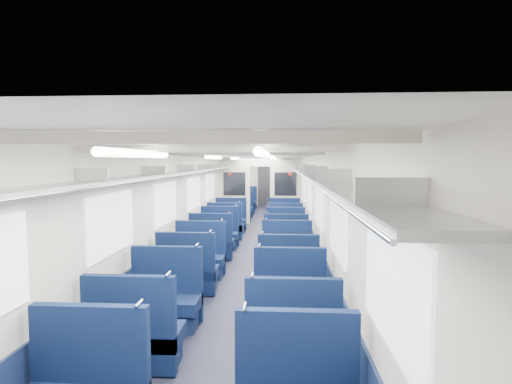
% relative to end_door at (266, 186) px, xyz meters
% --- Properties ---
extents(floor, '(2.80, 18.00, 0.01)m').
position_rel_end_door_xyz_m(floor, '(0.00, -8.94, -1.00)').
color(floor, black).
rests_on(floor, ground).
extents(ceiling, '(2.80, 18.00, 0.01)m').
position_rel_end_door_xyz_m(ceiling, '(0.00, -8.94, 1.35)').
color(ceiling, silver).
rests_on(ceiling, wall_left).
extents(wall_left, '(0.02, 18.00, 2.35)m').
position_rel_end_door_xyz_m(wall_left, '(-1.40, -8.94, 0.18)').
color(wall_left, beige).
rests_on(wall_left, floor).
extents(dado_left, '(0.03, 17.90, 0.70)m').
position_rel_end_door_xyz_m(dado_left, '(-1.39, -8.94, -0.65)').
color(dado_left, '#111D3B').
rests_on(dado_left, floor).
extents(wall_right, '(0.02, 18.00, 2.35)m').
position_rel_end_door_xyz_m(wall_right, '(1.40, -8.94, 0.18)').
color(wall_right, beige).
rests_on(wall_right, floor).
extents(dado_right, '(0.03, 17.90, 0.70)m').
position_rel_end_door_xyz_m(dado_right, '(1.39, -8.94, -0.65)').
color(dado_right, '#111D3B').
rests_on(dado_right, floor).
extents(wall_far, '(2.80, 0.02, 2.35)m').
position_rel_end_door_xyz_m(wall_far, '(0.00, 0.06, 0.18)').
color(wall_far, beige).
rests_on(wall_far, floor).
extents(luggage_rack_left, '(0.36, 17.40, 0.18)m').
position_rel_end_door_xyz_m(luggage_rack_left, '(-1.21, -8.94, 0.97)').
color(luggage_rack_left, '#B2B5BA').
rests_on(luggage_rack_left, wall_left).
extents(luggage_rack_right, '(0.36, 17.40, 0.18)m').
position_rel_end_door_xyz_m(luggage_rack_right, '(1.21, -8.94, 0.97)').
color(luggage_rack_right, '#B2B5BA').
rests_on(luggage_rack_right, wall_right).
extents(windows, '(2.78, 15.60, 0.75)m').
position_rel_end_door_xyz_m(windows, '(0.00, -9.40, 0.42)').
color(windows, white).
rests_on(windows, wall_left).
extents(ceiling_fittings, '(2.70, 16.06, 0.11)m').
position_rel_end_door_xyz_m(ceiling_fittings, '(0.00, -9.20, 1.29)').
color(ceiling_fittings, beige).
rests_on(ceiling_fittings, ceiling).
extents(end_door, '(0.75, 0.06, 2.00)m').
position_rel_end_door_xyz_m(end_door, '(0.00, 0.00, 0.00)').
color(end_door, black).
rests_on(end_door, floor).
extents(bulkhead, '(2.80, 0.10, 2.35)m').
position_rel_end_door_xyz_m(bulkhead, '(-0.00, -5.36, 0.23)').
color(bulkhead, beige).
rests_on(bulkhead, floor).
extents(seat_4, '(0.96, 0.53, 1.08)m').
position_rel_end_door_xyz_m(seat_4, '(-0.83, -14.92, -0.67)').
color(seat_4, '#0E1F47').
rests_on(seat_4, floor).
extents(seat_5, '(0.96, 0.53, 1.08)m').
position_rel_end_door_xyz_m(seat_5, '(0.83, -14.90, -0.67)').
color(seat_5, '#0E1F47').
rests_on(seat_5, floor).
extents(seat_6, '(0.96, 0.53, 1.08)m').
position_rel_end_door_xyz_m(seat_6, '(-0.83, -13.83, -0.67)').
color(seat_6, '#0E1F47').
rests_on(seat_6, floor).
extents(seat_7, '(0.96, 0.53, 1.08)m').
position_rel_end_door_xyz_m(seat_7, '(0.83, -13.80, -0.67)').
color(seat_7, '#0E1F47').
rests_on(seat_7, floor).
extents(seat_8, '(0.96, 0.53, 1.08)m').
position_rel_end_door_xyz_m(seat_8, '(-0.83, -12.53, -0.67)').
color(seat_8, '#0E1F47').
rests_on(seat_8, floor).
extents(seat_9, '(0.96, 0.53, 1.08)m').
position_rel_end_door_xyz_m(seat_9, '(0.83, -12.61, -0.67)').
color(seat_9, '#0E1F47').
rests_on(seat_9, floor).
extents(seat_10, '(0.96, 0.53, 1.08)m').
position_rel_end_door_xyz_m(seat_10, '(-0.83, -11.58, -0.67)').
color(seat_10, '#0E1F47').
rests_on(seat_10, floor).
extents(seat_11, '(0.96, 0.53, 1.08)m').
position_rel_end_door_xyz_m(seat_11, '(0.83, -11.40, -0.67)').
color(seat_11, '#0E1F47').
rests_on(seat_11, floor).
extents(seat_12, '(0.96, 0.53, 1.08)m').
position_rel_end_door_xyz_m(seat_12, '(-0.83, -10.22, -0.67)').
color(seat_12, '#0E1F47').
rests_on(seat_12, floor).
extents(seat_13, '(0.96, 0.53, 1.08)m').
position_rel_end_door_xyz_m(seat_13, '(0.83, -10.25, -0.67)').
color(seat_13, '#0E1F47').
rests_on(seat_13, floor).
extents(seat_14, '(0.96, 0.53, 1.08)m').
position_rel_end_door_xyz_m(seat_14, '(-0.83, -9.15, -0.67)').
color(seat_14, '#0E1F47').
rests_on(seat_14, floor).
extents(seat_15, '(0.96, 0.53, 1.08)m').
position_rel_end_door_xyz_m(seat_15, '(0.83, -9.27, -0.67)').
color(seat_15, '#0E1F47').
rests_on(seat_15, floor).
extents(seat_16, '(0.96, 0.53, 1.08)m').
position_rel_end_door_xyz_m(seat_16, '(-0.83, -8.03, -0.67)').
color(seat_16, '#0E1F47').
rests_on(seat_16, floor).
extents(seat_17, '(0.96, 0.53, 1.08)m').
position_rel_end_door_xyz_m(seat_17, '(0.83, -8.02, -0.67)').
color(seat_17, '#0E1F47').
rests_on(seat_17, floor).
extents(seat_18, '(0.96, 0.53, 1.08)m').
position_rel_end_door_xyz_m(seat_18, '(-0.83, -6.89, -0.67)').
color(seat_18, '#0E1F47').
rests_on(seat_18, floor).
extents(seat_19, '(0.96, 0.53, 1.08)m').
position_rel_end_door_xyz_m(seat_19, '(0.83, -6.84, -0.67)').
color(seat_19, '#0E1F47').
rests_on(seat_19, floor).
extents(seat_20, '(0.96, 0.53, 1.08)m').
position_rel_end_door_xyz_m(seat_20, '(-0.83, -4.93, -0.67)').
color(seat_20, '#0E1F47').
rests_on(seat_20, floor).
extents(seat_21, '(0.96, 0.53, 1.08)m').
position_rel_end_door_xyz_m(seat_21, '(0.83, -4.85, -0.67)').
color(seat_21, '#0E1F47').
rests_on(seat_21, floor).
extents(seat_22, '(0.96, 0.53, 1.08)m').
position_rel_end_door_xyz_m(seat_22, '(-0.83, -3.77, -0.67)').
color(seat_22, '#0E1F47').
rests_on(seat_22, floor).
extents(seat_23, '(0.96, 0.53, 1.08)m').
position_rel_end_door_xyz_m(seat_23, '(0.83, -3.69, -0.67)').
color(seat_23, '#0E1F47').
rests_on(seat_23, floor).
extents(seat_24, '(0.96, 0.53, 1.08)m').
position_rel_end_door_xyz_m(seat_24, '(-0.83, -2.62, -0.67)').
color(seat_24, '#0E1F47').
rests_on(seat_24, floor).
extents(seat_25, '(0.96, 0.53, 1.08)m').
position_rel_end_door_xyz_m(seat_25, '(0.83, -2.48, -0.67)').
color(seat_25, '#0E1F47').
rests_on(seat_25, floor).
extents(seat_26, '(0.96, 0.53, 1.08)m').
position_rel_end_door_xyz_m(seat_26, '(-0.83, -1.39, -0.67)').
color(seat_26, '#0E1F47').
rests_on(seat_26, floor).
extents(seat_27, '(0.96, 0.53, 1.08)m').
position_rel_end_door_xyz_m(seat_27, '(0.83, -1.41, -0.67)').
color(seat_27, '#0E1F47').
rests_on(seat_27, floor).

